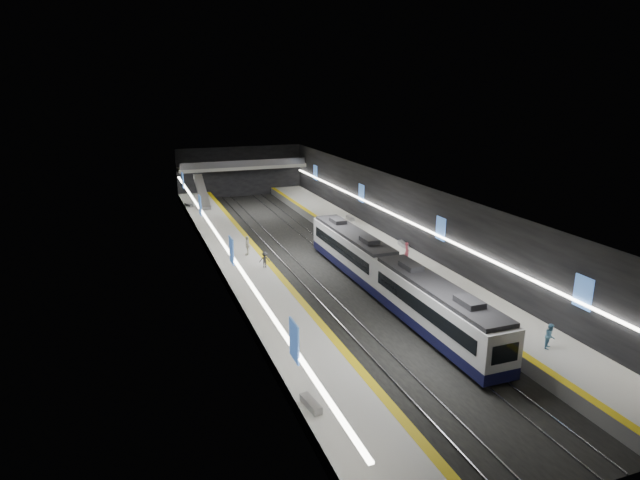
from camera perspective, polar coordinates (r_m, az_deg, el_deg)
name	(u,v)px	position (r m, az deg, el deg)	size (l,w,h in m)	color
ground	(313,260)	(55.49, -0.72, -2.16)	(70.00, 70.00, 0.00)	black
ceiling	(313,184)	(53.49, -0.76, 5.99)	(20.00, 70.00, 0.04)	beige
wall_left	(215,232)	(52.00, -11.18, 0.84)	(0.04, 70.00, 8.00)	black
wall_right	(400,215)	(58.35, 8.57, 2.67)	(0.04, 70.00, 8.00)	black
wall_back	(241,172)	(87.47, -8.48, 7.23)	(20.00, 0.04, 8.00)	black
wall_front	(586,416)	(26.59, 26.54, -16.45)	(20.00, 0.04, 8.00)	black
platform_left	(242,264)	(53.44, -8.34, -2.52)	(5.00, 70.00, 1.00)	slate
tile_surface_left	(242,259)	(53.28, -8.36, -2.00)	(5.00, 70.00, 0.02)	#B8B8B3
tactile_strip_left	(263,256)	(53.73, -6.07, -1.74)	(0.60, 70.00, 0.02)	#DABA0B
platform_right	(378,248)	(58.15, 6.26, -0.87)	(5.00, 70.00, 1.00)	slate
tile_surface_right	(379,244)	(58.00, 6.27, -0.39)	(5.00, 70.00, 0.02)	#B8B8B3
tactile_strip_right	(360,246)	(57.08, 4.29, -0.60)	(0.60, 70.00, 0.02)	#DABA0B
rails	(313,260)	(55.47, -0.72, -2.11)	(6.52, 70.00, 0.12)	gray
train	(388,274)	(45.47, 7.26, -3.63)	(2.69, 30.04, 3.60)	#0F1038
ad_posters	(310,216)	(55.15, -1.09, 2.58)	(19.94, 53.50, 2.20)	#3F6DBD
cove_light_left	(217,234)	(52.08, -10.96, 0.65)	(0.25, 68.60, 0.12)	white
cove_light_right	(399,217)	(58.30, 8.39, 2.46)	(0.25, 68.60, 0.12)	white
mezzanine_bridge	(243,167)	(85.31, -8.21, 7.72)	(20.00, 3.00, 1.50)	gray
escalator	(202,192)	(77.68, -12.48, 5.05)	(1.20, 8.00, 0.60)	#99999E
bench_left_near	(311,404)	(29.81, -0.98, -17.08)	(0.49, 1.77, 0.43)	#99999E
bench_left_far	(189,205)	(77.39, -13.83, 3.64)	(0.46, 1.65, 0.40)	#99999E
bench_right_near	(403,244)	(57.37, 8.84, -0.46)	(0.51, 1.82, 0.44)	#99999E
bench_right_far	(350,218)	(67.86, 3.22, 2.35)	(0.50, 1.79, 0.44)	#99999E
passenger_right_a	(407,252)	(52.31, 9.24, -1.29)	(0.70, 0.46, 1.93)	#C2485D
passenger_right_b	(550,336)	(38.34, 23.34, -9.40)	(0.83, 0.64, 1.70)	teal
passenger_left_a	(247,246)	(54.11, -7.75, -0.60)	(1.16, 0.48, 1.98)	silver
passenger_left_b	(265,260)	(50.32, -5.92, -2.11)	(0.99, 0.57, 1.53)	#414248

